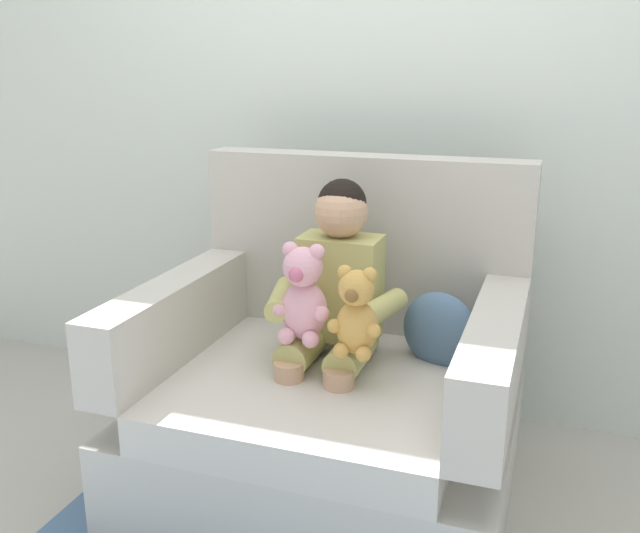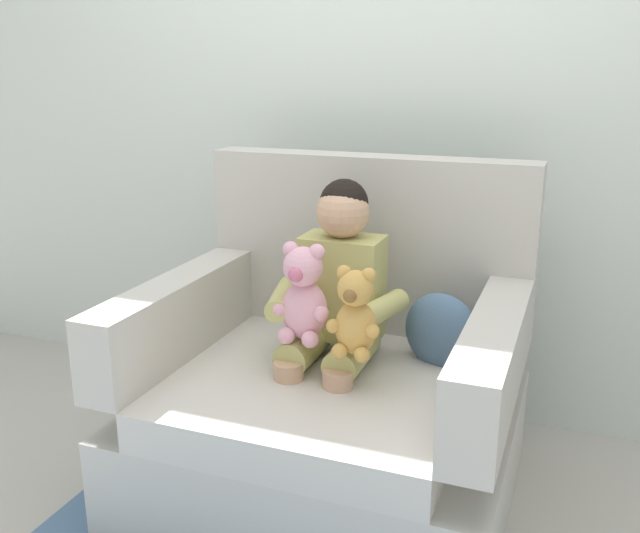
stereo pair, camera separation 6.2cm
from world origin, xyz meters
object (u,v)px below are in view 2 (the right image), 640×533
(armchair, at_px, (333,396))
(plush_honey, at_px, (355,315))
(seated_child, at_px, (335,297))
(throw_pillow, at_px, (442,333))
(plush_pink, at_px, (303,296))

(armchair, bearing_deg, plush_honey, -51.65)
(seated_child, xyz_separation_m, throw_pillow, (0.33, 0.10, -0.11))
(seated_child, bearing_deg, armchair, -78.03)
(seated_child, relative_size, throw_pillow, 3.17)
(armchair, height_order, throw_pillow, armchair)
(armchair, distance_m, seated_child, 0.33)
(armchair, height_order, plush_pink, armchair)
(armchair, relative_size, throw_pillow, 4.46)
(throw_pillow, bearing_deg, armchair, -157.25)
(seated_child, height_order, plush_honey, seated_child)
(plush_pink, bearing_deg, throw_pillow, 30.52)
(seated_child, bearing_deg, plush_honey, -55.62)
(seated_child, xyz_separation_m, plush_pink, (-0.05, -0.14, 0.04))
(plush_pink, distance_m, throw_pillow, 0.47)
(armchair, distance_m, plush_pink, 0.39)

